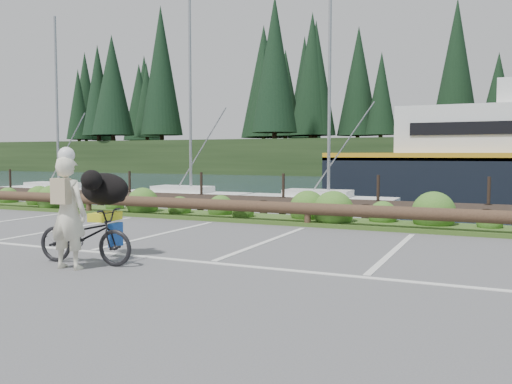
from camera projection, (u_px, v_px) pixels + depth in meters
ground at (221, 259)px, 9.38m from camera, size 72.00×72.00×0.00m
harbor_backdrop at (472, 166)px, 80.56m from camera, size 170.00×160.00×30.00m
vegetation_strip at (316, 221)px, 14.19m from camera, size 34.00×1.60×0.10m
log_rail at (308, 227)px, 13.56m from camera, size 32.00×0.30×0.60m
bicycle at (85, 236)px, 8.92m from camera, size 1.82×0.77×0.93m
cyclist at (68, 213)px, 8.50m from camera, size 0.68×0.48×1.78m
dog at (105, 189)px, 9.40m from camera, size 0.55×1.00×0.56m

